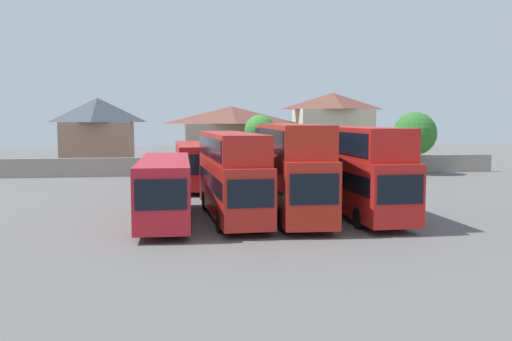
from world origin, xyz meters
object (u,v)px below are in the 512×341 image
at_px(bus_3, 293,165).
at_px(bus_7, 280,152).
at_px(bus_4, 356,166).
at_px(bus_2, 231,170).
at_px(house_terrace_centre, 232,136).
at_px(bus_5, 193,163).
at_px(house_terrace_left, 98,133).
at_px(house_terrace_right, 332,129).
at_px(tree_behind_wall, 415,134).
at_px(bus_6, 241,163).
at_px(tree_left_of_lot, 260,131).
at_px(bus_1, 165,186).

bearing_deg(bus_3, bus_7, 174.86).
relative_size(bus_4, bus_7, 1.02).
distance_m(bus_4, bus_7, 14.52).
relative_size(bus_2, house_terrace_centre, 1.05).
bearing_deg(bus_5, house_terrace_left, -152.69).
bearing_deg(bus_7, house_terrace_right, 152.24).
height_order(bus_3, bus_4, bus_3).
bearing_deg(tree_behind_wall, bus_5, -160.73).
height_order(bus_2, bus_4, bus_4).
xyz_separation_m(bus_2, house_terrace_right, (14.83, 32.48, 1.66)).
height_order(house_terrace_left, house_terrace_centre, house_terrace_left).
relative_size(bus_3, house_terrace_left, 1.52).
bearing_deg(bus_2, bus_4, 87.35).
distance_m(bus_2, house_terrace_left, 34.62).
xyz_separation_m(bus_6, tree_behind_wall, (18.38, 8.09, 2.08)).
xyz_separation_m(bus_2, bus_3, (3.47, 0.01, 0.25)).
distance_m(bus_6, tree_left_of_lot, 13.26).
relative_size(tree_left_of_lot, tree_behind_wall, 0.96).
xyz_separation_m(bus_5, bus_6, (3.80, -0.34, -0.05)).
xyz_separation_m(bus_4, bus_5, (-8.94, 14.44, -0.83)).
relative_size(bus_3, bus_7, 1.01).
xyz_separation_m(bus_1, bus_2, (3.64, 0.43, 0.75)).
height_order(bus_3, tree_behind_wall, tree_behind_wall).
relative_size(bus_2, house_terrace_right, 1.31).
distance_m(bus_1, bus_4, 10.88).
relative_size(bus_2, bus_6, 0.98).
relative_size(bus_3, house_terrace_right, 1.36).
distance_m(bus_5, house_terrace_centre, 18.58).
distance_m(bus_3, bus_7, 14.61).
relative_size(bus_1, bus_4, 0.95).
bearing_deg(bus_3, tree_left_of_lot, 177.93).
bearing_deg(tree_behind_wall, bus_3, -127.29).
xyz_separation_m(bus_2, bus_7, (5.34, 14.50, 0.09)).
distance_m(house_terrace_centre, house_terrace_right, 11.80).
xyz_separation_m(bus_3, bus_6, (-1.41, 14.19, -0.97)).
distance_m(bus_7, tree_left_of_lot, 12.39).
relative_size(bus_1, house_terrace_right, 1.31).
height_order(bus_2, house_terrace_centre, house_terrace_centre).
height_order(bus_5, bus_6, bus_5).
height_order(bus_7, house_terrace_right, house_terrace_right).
bearing_deg(tree_left_of_lot, bus_3, -94.30).
bearing_deg(bus_1, bus_5, 173.10).
distance_m(house_terrace_left, house_terrace_right, 26.50).
relative_size(bus_7, tree_left_of_lot, 1.97).
bearing_deg(tree_left_of_lot, bus_7, -90.65).
height_order(bus_4, house_terrace_left, house_terrace_left).
bearing_deg(house_terrace_centre, bus_5, -104.99).
xyz_separation_m(bus_5, house_terrace_left, (-9.93, 18.03, 1.98)).
height_order(bus_4, bus_5, bus_4).
height_order(bus_1, house_terrace_centre, house_terrace_centre).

